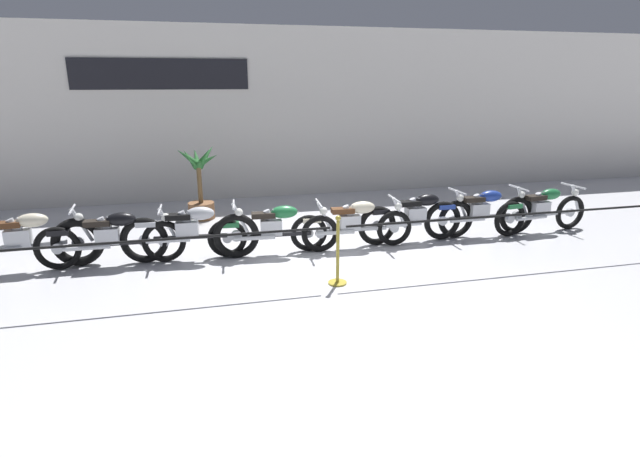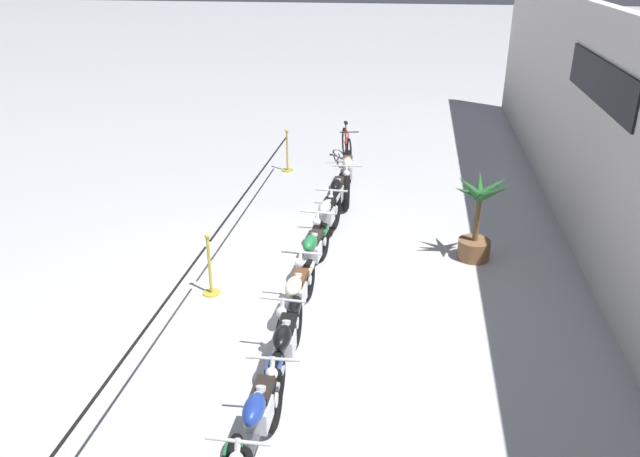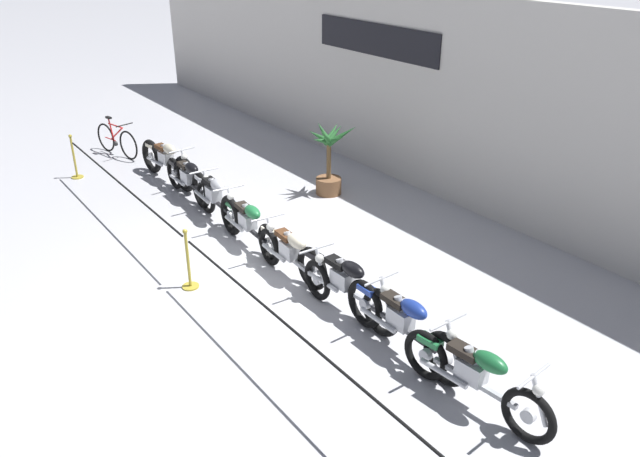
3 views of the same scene
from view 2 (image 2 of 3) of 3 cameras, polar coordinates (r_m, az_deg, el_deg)
name	(u,v)px [view 2 (image 2 of 3)]	position (r m, az deg, el deg)	size (l,w,h in m)	color
ground_plane	(276,298)	(9.95, -4.01, -6.37)	(120.00, 120.00, 0.00)	silver
motorcycle_cream_0	(347,175)	(13.84, 2.51, 4.87)	(2.38, 0.62, 0.98)	black
motorcycle_black_1	(337,197)	(12.63, 1.56, 2.91)	(2.34, 0.62, 0.94)	black
motorcycle_silver_2	(326,221)	(11.49, 0.60, 0.74)	(2.28, 0.62, 0.97)	black
motorcycle_green_3	(312,255)	(10.24, -0.70, -2.46)	(2.28, 0.62, 0.91)	black
motorcycle_cream_4	(296,299)	(9.03, -2.18, -6.42)	(2.25, 0.62, 0.91)	black
motorcycle_black_5	(285,351)	(7.93, -3.22, -11.12)	(2.36, 0.62, 0.94)	black
motorcycle_blue_6	(259,422)	(6.93, -5.61, -17.20)	(2.34, 0.62, 0.95)	black
bicycle	(347,146)	(16.29, 2.45, 7.54)	(1.73, 0.57, 0.98)	black
potted_palm_left_of_row	(478,220)	(11.18, 14.21, 0.76)	(0.91, 0.97, 1.64)	brown
stanchion_far_left	(235,214)	(11.16, -7.78, 1.31)	(12.28, 0.28, 1.05)	gold
stanchion_mid_left	(210,274)	(10.03, -10.01, -4.11)	(0.28, 0.28, 1.05)	gold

